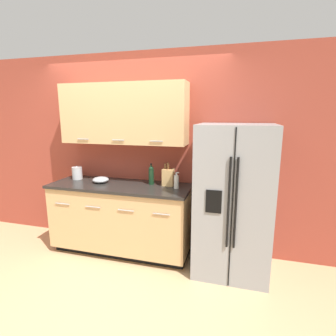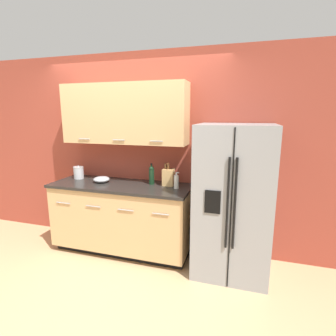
% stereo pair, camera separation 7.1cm
% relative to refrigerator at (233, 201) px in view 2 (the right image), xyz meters
% --- Properties ---
extents(ground_plane, '(14.00, 14.00, 0.00)m').
position_rel_refrigerator_xyz_m(ground_plane, '(-1.35, -0.64, -0.86)').
color(ground_plane, tan).
extents(wall_back, '(10.00, 0.39, 2.60)m').
position_rel_refrigerator_xyz_m(wall_back, '(-1.37, 0.35, 0.57)').
color(wall_back, '#993D2D').
rests_on(wall_back, ground_plane).
extents(counter_unit, '(1.83, 0.64, 0.93)m').
position_rel_refrigerator_xyz_m(counter_unit, '(-1.42, 0.05, -0.38)').
color(counter_unit, black).
rests_on(counter_unit, ground_plane).
extents(refrigerator, '(0.82, 0.74, 1.71)m').
position_rel_refrigerator_xyz_m(refrigerator, '(0.00, 0.00, 0.00)').
color(refrigerator, gray).
rests_on(refrigerator, ground_plane).
extents(knife_block, '(0.14, 0.11, 0.30)m').
position_rel_refrigerator_xyz_m(knife_block, '(-0.81, 0.15, 0.18)').
color(knife_block, tan).
rests_on(knife_block, counter_unit).
extents(wine_bottle, '(0.07, 0.07, 0.27)m').
position_rel_refrigerator_xyz_m(wine_bottle, '(-1.03, 0.16, 0.20)').
color(wine_bottle, black).
rests_on(wine_bottle, counter_unit).
extents(soap_dispenser, '(0.06, 0.06, 0.20)m').
position_rel_refrigerator_xyz_m(soap_dispenser, '(-0.68, 0.06, 0.16)').
color(soap_dispenser, silver).
rests_on(soap_dispenser, counter_unit).
extents(steel_canister, '(0.14, 0.14, 0.19)m').
position_rel_refrigerator_xyz_m(steel_canister, '(-2.12, 0.14, 0.16)').
color(steel_canister, '#B7B7BA').
rests_on(steel_canister, counter_unit).
extents(mixing_bowl, '(0.21, 0.21, 0.08)m').
position_rel_refrigerator_xyz_m(mixing_bowl, '(-1.71, 0.06, 0.11)').
color(mixing_bowl, '#A3A3A5').
rests_on(mixing_bowl, counter_unit).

